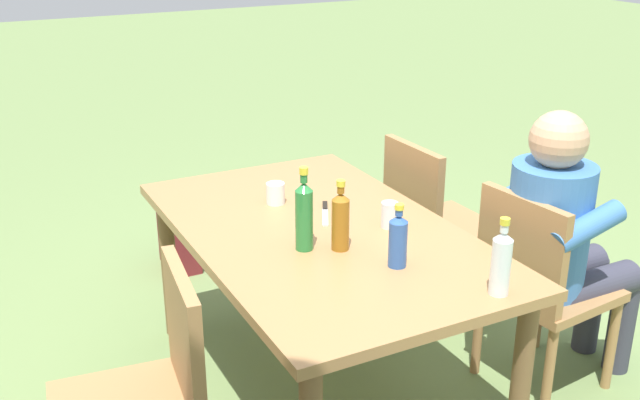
{
  "coord_description": "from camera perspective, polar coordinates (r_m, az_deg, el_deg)",
  "views": [
    {
      "loc": [
        -2.33,
        1.21,
        1.88
      ],
      "look_at": [
        0.0,
        0.0,
        0.85
      ],
      "focal_mm": 42.18,
      "sensor_mm": 36.0,
      "label": 1
    }
  ],
  "objects": [
    {
      "name": "ground_plane",
      "position": [
        3.23,
        0.0,
        -14.19
      ],
      "size": [
        24.0,
        24.0,
        0.0
      ],
      "primitive_type": "plane",
      "color": "#6B844C"
    },
    {
      "name": "dining_table",
      "position": [
        2.9,
        0.0,
        -3.78
      ],
      "size": [
        1.6,
        0.97,
        0.73
      ],
      "color": "#A37547",
      "rests_on": "ground_plane"
    },
    {
      "name": "chair_near_left",
      "position": [
        3.12,
        16.18,
        -5.96
      ],
      "size": [
        0.48,
        0.48,
        0.87
      ],
      "color": "#A37547",
      "rests_on": "ground_plane"
    },
    {
      "name": "chair_near_right",
      "position": [
        3.62,
        8.42,
        -1.4
      ],
      "size": [
        0.45,
        0.45,
        0.87
      ],
      "color": "#A37547",
      "rests_on": "ground_plane"
    },
    {
      "name": "chair_far_left",
      "position": [
        2.44,
        -12.82,
        -13.92
      ],
      "size": [
        0.49,
        0.49,
        0.87
      ],
      "color": "#A37547",
      "rests_on": "ground_plane"
    },
    {
      "name": "person_in_white_shirt",
      "position": [
        3.13,
        17.86,
        -2.71
      ],
      "size": [
        0.47,
        0.61,
        1.18
      ],
      "color": "#3D70B2",
      "rests_on": "ground_plane"
    },
    {
      "name": "bottle_amber",
      "position": [
        2.66,
        1.56,
        -1.52
      ],
      "size": [
        0.06,
        0.06,
        0.26
      ],
      "color": "#996019",
      "rests_on": "dining_table"
    },
    {
      "name": "bottle_green",
      "position": [
        2.65,
        -1.21,
        -1.11
      ],
      "size": [
        0.06,
        0.06,
        0.31
      ],
      "color": "#287A38",
      "rests_on": "dining_table"
    },
    {
      "name": "bottle_clear",
      "position": [
        2.42,
        13.58,
        -4.58
      ],
      "size": [
        0.06,
        0.06,
        0.26
      ],
      "color": "white",
      "rests_on": "dining_table"
    },
    {
      "name": "bottle_blue",
      "position": [
        2.55,
        5.93,
        -3.02
      ],
      "size": [
        0.06,
        0.06,
        0.23
      ],
      "color": "#2D56A3",
      "rests_on": "dining_table"
    },
    {
      "name": "cup_white",
      "position": [
        3.1,
        -3.39,
        0.5
      ],
      "size": [
        0.08,
        0.08,
        0.09
      ],
      "primitive_type": "cylinder",
      "color": "white",
      "rests_on": "dining_table"
    },
    {
      "name": "cup_glass",
      "position": [
        2.88,
        5.29,
        -1.13
      ],
      "size": [
        0.06,
        0.06,
        0.1
      ],
      "primitive_type": "cylinder",
      "color": "silver",
      "rests_on": "dining_table"
    },
    {
      "name": "table_knife",
      "position": [
        3.02,
        0.39,
        -0.9
      ],
      "size": [
        0.22,
        0.13,
        0.01
      ],
      "color": "silver",
      "rests_on": "dining_table"
    },
    {
      "name": "backpack_by_far_side",
      "position": [
        4.2,
        -10.55,
        -2.34
      ],
      "size": [
        0.28,
        0.22,
        0.44
      ],
      "color": "maroon",
      "rests_on": "ground_plane"
    }
  ]
}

